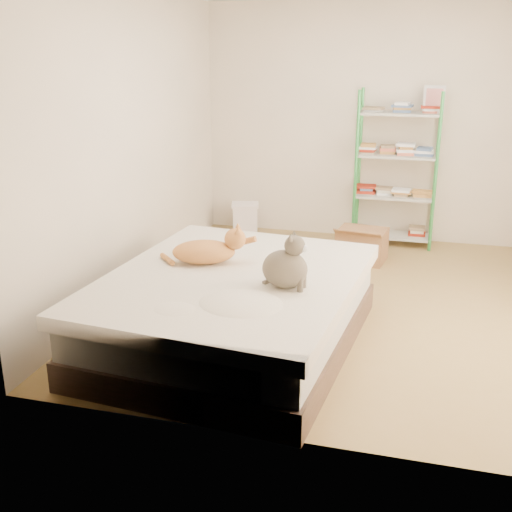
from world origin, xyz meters
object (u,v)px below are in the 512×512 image
(bed, at_px, (233,310))
(shelf_unit, at_px, (397,169))
(grey_cat, at_px, (285,261))
(cardboard_box, at_px, (362,245))
(orange_cat, at_px, (204,249))
(white_bin, at_px, (245,218))

(bed, relative_size, shelf_unit, 1.35)
(grey_cat, bearing_deg, bed, 76.79)
(bed, xyz_separation_m, shelf_unit, (0.99, 2.89, 0.57))
(grey_cat, relative_size, cardboard_box, 0.74)
(bed, relative_size, cardboard_box, 4.44)
(grey_cat, xyz_separation_m, cardboard_box, (0.30, 2.33, -0.58))
(orange_cat, height_order, grey_cat, grey_cat)
(bed, height_order, orange_cat, orange_cat)
(bed, xyz_separation_m, orange_cat, (-0.29, 0.20, 0.40))
(grey_cat, relative_size, white_bin, 1.04)
(bed, height_order, cardboard_box, bed)
(white_bin, bearing_deg, grey_cat, -68.97)
(shelf_unit, bearing_deg, orange_cat, -115.55)
(grey_cat, height_order, white_bin, grey_cat)
(grey_cat, relative_size, shelf_unit, 0.22)
(orange_cat, xyz_separation_m, shelf_unit, (1.28, 2.68, 0.18))
(orange_cat, bearing_deg, bed, -51.79)
(grey_cat, bearing_deg, white_bin, 25.12)
(shelf_unit, bearing_deg, cardboard_box, -111.50)
(bed, relative_size, grey_cat, 6.00)
(orange_cat, distance_m, cardboard_box, 2.30)
(orange_cat, height_order, shelf_unit, shelf_unit)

